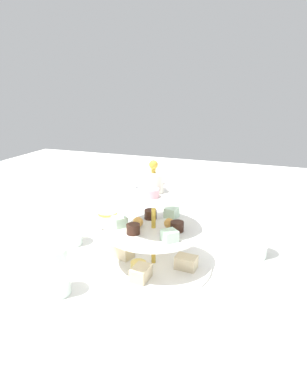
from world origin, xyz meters
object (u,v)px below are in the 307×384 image
object	(u,v)px
tiered_serving_stand	(153,237)
water_glass_mid_back	(55,271)
teacup_with_saucer	(108,220)
water_glass_short_left	(70,230)
butter_knife_right	(179,219)
water_glass_tall_right	(254,236)
butter_knife_left	(224,354)

from	to	relation	value
tiered_serving_stand	water_glass_mid_back	bearing A→B (deg)	-41.07
tiered_serving_stand	water_glass_mid_back	size ratio (longest dim) A/B	2.67
tiered_serving_stand	teacup_with_saucer	size ratio (longest dim) A/B	3.04
water_glass_short_left	butter_knife_right	distance (m)	0.35
water_glass_mid_back	teacup_with_saucer	bearing A→B (deg)	-170.61
water_glass_mid_back	tiered_serving_stand	bearing A→B (deg)	138.93
teacup_with_saucer	butter_knife_right	bearing A→B (deg)	126.52
teacup_with_saucer	butter_knife_right	world-z (taller)	teacup_with_saucer
water_glass_tall_right	water_glass_short_left	world-z (taller)	water_glass_tall_right
tiered_serving_stand	butter_knife_right	xyz separation A→B (m)	(-0.30, -0.03, -0.07)
water_glass_short_left	water_glass_mid_back	bearing A→B (deg)	25.88
butter_knife_right	water_glass_short_left	bearing A→B (deg)	37.55
tiered_serving_stand	teacup_with_saucer	world-z (taller)	tiered_serving_stand
water_glass_short_left	butter_knife_right	xyz separation A→B (m)	(-0.27, 0.23, -0.04)
water_glass_tall_right	water_glass_short_left	bearing A→B (deg)	-78.22
teacup_with_saucer	water_glass_mid_back	bearing A→B (deg)	9.39
water_glass_tall_right	butter_knife_right	distance (m)	0.30
tiered_serving_stand	water_glass_short_left	distance (m)	0.26
teacup_with_saucer	butter_knife_right	size ratio (longest dim) A/B	0.53
tiered_serving_stand	water_glass_short_left	world-z (taller)	tiered_serving_stand
tiered_serving_stand	water_glass_mid_back	distance (m)	0.23
water_glass_tall_right	butter_knife_left	size ratio (longest dim) A/B	0.65
water_glass_tall_right	teacup_with_saucer	distance (m)	0.43
butter_knife_left	water_glass_mid_back	world-z (taller)	water_glass_mid_back
butter_knife_left	water_glass_mid_back	bearing A→B (deg)	129.20
tiered_serving_stand	butter_knife_left	world-z (taller)	tiered_serving_stand
tiered_serving_stand	butter_knife_right	distance (m)	0.31
water_glass_tall_right	teacup_with_saucer	bearing A→B (deg)	-94.73
water_glass_short_left	teacup_with_saucer	distance (m)	0.14
teacup_with_saucer	butter_knife_right	xyz separation A→B (m)	(-0.13, 0.18, -0.02)
teacup_with_saucer	water_glass_mid_back	world-z (taller)	water_glass_mid_back
water_glass_mid_back	butter_knife_right	bearing A→B (deg)	165.36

